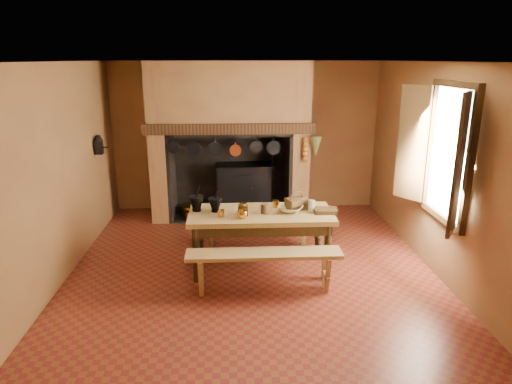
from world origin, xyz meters
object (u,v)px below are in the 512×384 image
iron_range (244,187)px  coffee_grinder (243,209)px  bench_front (264,262)px  wicker_basket (297,203)px  mixing_bowl (290,209)px  work_table (261,221)px

iron_range → coffee_grinder: (-0.08, -2.59, 0.43)m
bench_front → wicker_basket: wicker_basket is taller
coffee_grinder → mixing_bowl: 0.65m
bench_front → wicker_basket: size_ratio=5.86×
iron_range → work_table: size_ratio=0.82×
coffee_grinder → wicker_basket: size_ratio=0.61×
coffee_grinder → bench_front: bearing=-67.6°
work_table → iron_range: bearing=93.7°
bench_front → coffee_grinder: (-0.24, 0.56, 0.51)m
coffee_grinder → wicker_basket: wicker_basket is taller
iron_range → work_table: iron_range is taller
coffee_grinder → wicker_basket: (0.74, 0.20, 0.01)m
mixing_bowl → wicker_basket: bearing=47.1°
wicker_basket → mixing_bowl: bearing=-157.8°
iron_range → wicker_basket: 2.52m
work_table → mixing_bowl: mixing_bowl is taller
work_table → mixing_bowl: (0.40, -0.00, 0.17)m
iron_range → mixing_bowl: iron_range is taller
work_table → bench_front: work_table is taller
work_table → coffee_grinder: (-0.24, -0.09, 0.21)m
work_table → coffee_grinder: coffee_grinder is taller
work_table → bench_front: 0.72m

